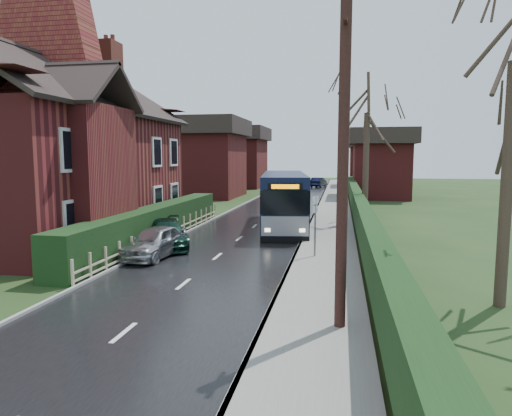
% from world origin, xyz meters
% --- Properties ---
extents(ground, '(140.00, 140.00, 0.00)m').
position_xyz_m(ground, '(0.00, 0.00, 0.00)').
color(ground, '#2E441D').
rests_on(ground, ground).
extents(road, '(6.00, 100.00, 0.02)m').
position_xyz_m(road, '(0.00, 10.00, 0.01)').
color(road, black).
rests_on(road, ground).
extents(pavement, '(2.50, 100.00, 0.14)m').
position_xyz_m(pavement, '(4.25, 10.00, 0.07)').
color(pavement, slate).
rests_on(pavement, ground).
extents(kerb_right, '(0.12, 100.00, 0.14)m').
position_xyz_m(kerb_right, '(3.05, 10.00, 0.07)').
color(kerb_right, gray).
rests_on(kerb_right, ground).
extents(kerb_left, '(0.12, 100.00, 0.10)m').
position_xyz_m(kerb_left, '(-3.05, 10.00, 0.05)').
color(kerb_left, gray).
rests_on(kerb_left, ground).
extents(front_hedge, '(1.20, 16.00, 1.60)m').
position_xyz_m(front_hedge, '(-3.90, 5.00, 0.80)').
color(front_hedge, black).
rests_on(front_hedge, ground).
extents(picket_fence, '(0.10, 16.00, 0.90)m').
position_xyz_m(picket_fence, '(-3.15, 5.00, 0.45)').
color(picket_fence, tan).
rests_on(picket_fence, ground).
extents(right_wall_hedge, '(0.60, 50.00, 1.80)m').
position_xyz_m(right_wall_hedge, '(5.80, 10.00, 1.02)').
color(right_wall_hedge, maroon).
rests_on(right_wall_hedge, ground).
extents(brick_house, '(9.30, 14.60, 10.30)m').
position_xyz_m(brick_house, '(-8.73, 4.78, 4.38)').
color(brick_house, maroon).
rests_on(brick_house, ground).
extents(bus, '(3.59, 10.19, 3.03)m').
position_xyz_m(bus, '(1.65, 10.08, 1.50)').
color(bus, black).
rests_on(bus, ground).
extents(car_silver, '(1.86, 3.79, 1.25)m').
position_xyz_m(car_silver, '(-2.40, 1.50, 0.62)').
color(car_silver, silver).
rests_on(car_silver, ground).
extents(car_green, '(3.30, 4.50, 1.21)m').
position_xyz_m(car_green, '(-2.71, 3.45, 0.61)').
color(car_green, black).
rests_on(car_green, ground).
extents(car_distant, '(2.08, 3.98, 1.25)m').
position_xyz_m(car_distant, '(2.00, 43.89, 0.62)').
color(car_distant, black).
rests_on(car_distant, ground).
extents(bus_stop_sign, '(0.20, 0.36, 2.49)m').
position_xyz_m(bus_stop_sign, '(3.83, 2.26, 1.64)').
color(bus_stop_sign, slate).
rests_on(bus_stop_sign, ground).
extents(telegraph_pole, '(0.25, 0.94, 7.30)m').
position_xyz_m(telegraph_pole, '(4.80, -5.00, 3.69)').
color(telegraph_pole, black).
rests_on(telegraph_pole, ground).
extents(tree_right_far, '(4.78, 4.78, 9.23)m').
position_xyz_m(tree_right_far, '(6.19, 12.14, 6.89)').
color(tree_right_far, '#3A2A22').
rests_on(tree_right_far, ground).
extents(tree_house_side, '(4.33, 4.33, 9.83)m').
position_xyz_m(tree_house_side, '(-10.41, 10.00, 7.34)').
color(tree_house_side, '#3E2D25').
rests_on(tree_house_side, ground).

